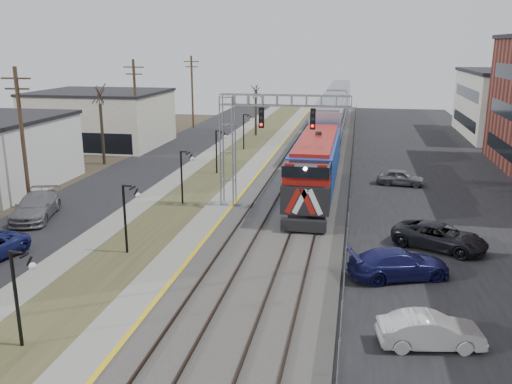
# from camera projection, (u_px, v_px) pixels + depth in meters

# --- Properties ---
(street_west) EXTENTS (7.00, 120.00, 0.04)m
(street_west) POSITION_uv_depth(u_px,v_px,m) (126.00, 178.00, 48.06)
(street_west) COLOR black
(street_west) RESTS_ON ground
(sidewalk) EXTENTS (2.00, 120.00, 0.08)m
(sidewalk) POSITION_uv_depth(u_px,v_px,m) (175.00, 180.00, 47.25)
(sidewalk) COLOR gray
(sidewalk) RESTS_ON ground
(grass_median) EXTENTS (4.00, 120.00, 0.06)m
(grass_median) POSITION_uv_depth(u_px,v_px,m) (208.00, 181.00, 46.72)
(grass_median) COLOR #3E4424
(grass_median) RESTS_ON ground
(platform) EXTENTS (2.00, 120.00, 0.24)m
(platform) POSITION_uv_depth(u_px,v_px,m) (242.00, 182.00, 46.17)
(platform) COLOR gray
(platform) RESTS_ON ground
(ballast_bed) EXTENTS (8.00, 120.00, 0.20)m
(ballast_bed) POSITION_uv_depth(u_px,v_px,m) (300.00, 185.00, 45.28)
(ballast_bed) COLOR #595651
(ballast_bed) RESTS_ON ground
(parking_lot) EXTENTS (16.00, 120.00, 0.04)m
(parking_lot) POSITION_uv_depth(u_px,v_px,m) (450.00, 192.00, 43.16)
(parking_lot) COLOR black
(parking_lot) RESTS_ON ground
(platform_edge) EXTENTS (0.24, 120.00, 0.01)m
(platform_edge) POSITION_uv_depth(u_px,v_px,m) (252.00, 181.00, 45.98)
(platform_edge) COLOR gold
(platform_edge) RESTS_ON platform
(track_near) EXTENTS (1.58, 120.00, 0.15)m
(track_near) POSITION_uv_depth(u_px,v_px,m) (277.00, 182.00, 45.59)
(track_near) COLOR #2D2119
(track_near) RESTS_ON ballast_bed
(track_far) EXTENTS (1.58, 120.00, 0.15)m
(track_far) POSITION_uv_depth(u_px,v_px,m) (318.00, 183.00, 44.97)
(track_far) COLOR #2D2119
(track_far) RESTS_ON ballast_bed
(train) EXTENTS (3.00, 63.05, 5.33)m
(train) POSITION_uv_depth(u_px,v_px,m) (332.00, 120.00, 63.80)
(train) COLOR #1546AF
(train) RESTS_ON ground
(signal_gantry) EXTENTS (9.00, 1.07, 8.15)m
(signal_gantry) POSITION_uv_depth(u_px,v_px,m) (252.00, 131.00, 37.69)
(signal_gantry) COLOR gray
(signal_gantry) RESTS_ON ground
(lampposts) EXTENTS (0.14, 62.14, 4.00)m
(lampposts) POSITION_uv_depth(u_px,v_px,m) (127.00, 218.00, 30.35)
(lampposts) COLOR black
(lampposts) RESTS_ON ground
(utility_poles) EXTENTS (0.28, 80.28, 10.00)m
(utility_poles) POSITION_uv_depth(u_px,v_px,m) (23.00, 140.00, 37.81)
(utility_poles) COLOR #4C3823
(utility_poles) RESTS_ON ground
(fence) EXTENTS (0.04, 120.00, 1.60)m
(fence) POSITION_uv_depth(u_px,v_px,m) (352.00, 179.00, 44.35)
(fence) COLOR gray
(fence) RESTS_ON ground
(bare_trees) EXTENTS (12.30, 42.30, 5.95)m
(bare_trees) POSITION_uv_depth(u_px,v_px,m) (130.00, 140.00, 51.28)
(bare_trees) COLOR #382D23
(bare_trees) RESTS_ON ground
(car_lot_b) EXTENTS (4.21, 2.05, 1.33)m
(car_lot_b) POSITION_uv_depth(u_px,v_px,m) (430.00, 332.00, 20.91)
(car_lot_b) COLOR #BABABA
(car_lot_b) RESTS_ON ground
(car_lot_c) EXTENTS (5.80, 4.42, 1.46)m
(car_lot_c) POSITION_uv_depth(u_px,v_px,m) (440.00, 237.00, 31.02)
(car_lot_c) COLOR black
(car_lot_c) RESTS_ON ground
(car_lot_d) EXTENTS (5.51, 3.69, 1.48)m
(car_lot_d) POSITION_uv_depth(u_px,v_px,m) (399.00, 264.00, 27.14)
(car_lot_d) COLOR #15174C
(car_lot_d) RESTS_ON ground
(car_lot_e) EXTENTS (4.07, 2.02, 1.33)m
(car_lot_e) POSITION_uv_depth(u_px,v_px,m) (401.00, 178.00, 45.23)
(car_lot_e) COLOR slate
(car_lot_e) RESTS_ON ground
(car_street_b) EXTENTS (3.80, 6.08, 1.64)m
(car_street_b) POSITION_uv_depth(u_px,v_px,m) (36.00, 207.00, 36.50)
(car_street_b) COLOR slate
(car_street_b) RESTS_ON ground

